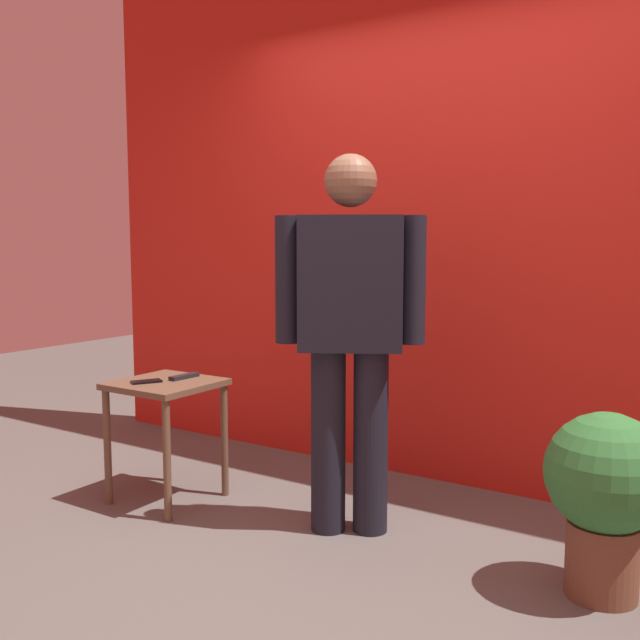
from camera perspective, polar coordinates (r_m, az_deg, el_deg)
name	(u,v)px	position (r m, az deg, el deg)	size (l,w,h in m)	color
ground_plane	(300,584)	(2.89, -1.61, -20.38)	(12.00, 12.00, 0.00)	#59544F
back_wall_red	(455,182)	(3.87, 10.74, 10.78)	(4.80, 0.12, 3.21)	red
standing_person	(350,325)	(3.12, 2.41, -0.37)	(0.62, 0.42, 1.67)	black
side_table	(166,403)	(3.65, -12.22, -6.50)	(0.47, 0.47, 0.61)	brown
cell_phone	(146,382)	(3.61, -13.72, -4.81)	(0.07, 0.14, 0.01)	black
tv_remote	(184,377)	(3.67, -10.82, -4.46)	(0.04, 0.17, 0.02)	black
potted_plant	(605,489)	(2.85, 21.87, -12.41)	(0.44, 0.44, 0.69)	brown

